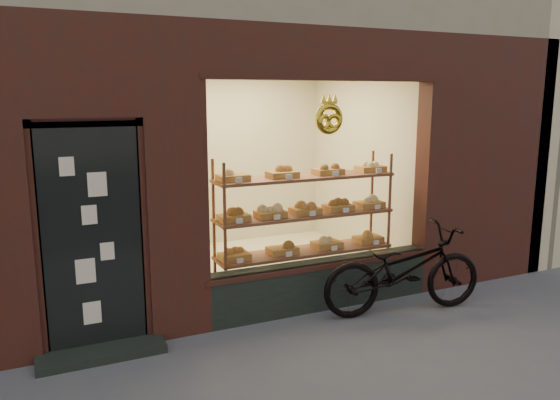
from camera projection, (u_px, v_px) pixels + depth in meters
name	position (u px, v px, depth m)	size (l,w,h in m)	color
display_shelf	(305.00, 226.00, 6.50)	(2.20, 0.45, 1.70)	#5A2F1B
bicycle	(403.00, 270.00, 6.05)	(0.65, 1.88, 0.99)	black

